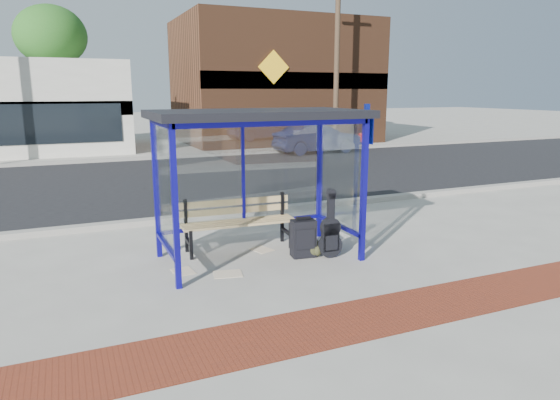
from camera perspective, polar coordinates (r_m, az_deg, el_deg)
name	(u,v)px	position (r m, az deg, el deg)	size (l,w,h in m)	color
ground	(259,258)	(8.32, -2.38, -6.66)	(120.00, 120.00, 0.00)	#B2ADA0
brick_paver_strip	(338,324)	(6.15, 6.62, -13.85)	(60.00, 1.00, 0.01)	maroon
curb_near	(211,215)	(10.95, -7.84, -1.76)	(60.00, 0.25, 0.12)	gray
street_asphalt	(167,180)	(15.84, -12.83, 2.21)	(60.00, 10.00, 0.00)	black
curb_far	(142,158)	(20.81, -15.48, 4.60)	(60.00, 0.25, 0.12)	gray
far_sidewalk	(136,154)	(22.69, -16.16, 5.03)	(60.00, 4.00, 0.01)	#B2ADA0
bus_shelter	(257,132)	(7.96, -2.70, 7.74)	(3.30, 1.80, 2.42)	#120D91
storefront_brown	(274,82)	(28.02, -0.69, 13.37)	(10.00, 7.08, 6.40)	#59331E
tree_mid	(51,36)	(29.48, -24.73, 16.62)	(3.60, 3.60, 7.03)	#4C3826
tree_right	(318,47)	(33.21, 4.36, 17.07)	(3.60, 3.60, 7.03)	#4C3826
utility_pole_east	(337,60)	(23.91, 6.50, 15.64)	(1.60, 0.24, 8.00)	#4C3826
bench	(238,220)	(8.68, -4.84, -2.26)	(1.99, 0.58, 0.93)	black
guitar_bag	(330,234)	(8.29, 5.77, -3.89)	(0.41, 0.15, 1.10)	black
suitcase	(303,239)	(8.29, 2.67, -4.42)	(0.42, 0.31, 0.69)	black
backpack	(314,247)	(8.37, 3.93, -5.44)	(0.33, 0.32, 0.33)	#2E2F1A
sign_post	(365,170)	(8.53, 9.71, 3.39)	(0.12, 0.31, 2.50)	navy
newspaper_a	(183,271)	(7.86, -11.01, -8.02)	(0.39, 0.30, 0.01)	white
newspaper_b	(228,274)	(7.66, -5.98, -8.40)	(0.43, 0.34, 0.01)	white
newspaper_c	(262,250)	(8.74, -2.10, -5.69)	(0.38, 0.30, 0.01)	white
parked_car	(317,139)	(22.34, 4.29, 7.02)	(1.35, 3.88, 1.28)	#181F44
fire_hydrant	(360,139)	(25.09, 9.18, 6.86)	(0.31, 0.20, 0.69)	#B7130D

